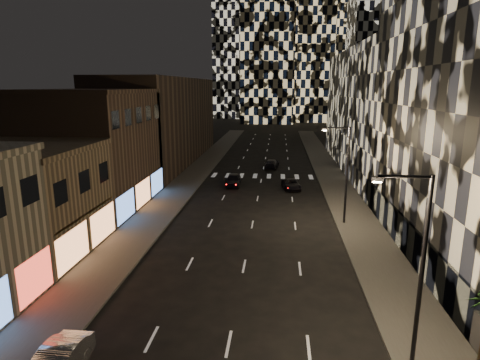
% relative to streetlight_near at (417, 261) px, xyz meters
% --- Properties ---
extents(sidewalk_left, '(4.00, 120.00, 0.15)m').
position_rel_streetlight_near_xyz_m(sidewalk_left, '(-18.35, 40.00, -5.28)').
color(sidewalk_left, '#47443F').
rests_on(sidewalk_left, ground).
extents(sidewalk_right, '(4.00, 120.00, 0.15)m').
position_rel_streetlight_near_xyz_m(sidewalk_right, '(1.65, 40.00, -5.28)').
color(sidewalk_right, '#47443F').
rests_on(sidewalk_right, ground).
extents(curb_left, '(0.20, 120.00, 0.15)m').
position_rel_streetlight_near_xyz_m(curb_left, '(-16.25, 40.00, -5.28)').
color(curb_left, '#4C4C47').
rests_on(curb_left, ground).
extents(curb_right, '(0.20, 120.00, 0.15)m').
position_rel_streetlight_near_xyz_m(curb_right, '(-0.45, 40.00, -5.28)').
color(curb_right, '#4C4C47').
rests_on(curb_right, ground).
extents(retail_tan, '(10.00, 10.00, 8.00)m').
position_rel_streetlight_near_xyz_m(retail_tan, '(-25.35, 11.00, -1.35)').
color(retail_tan, brown).
rests_on(retail_tan, ground).
extents(retail_brown, '(10.00, 15.00, 12.00)m').
position_rel_streetlight_near_xyz_m(retail_brown, '(-25.35, 23.50, 0.65)').
color(retail_brown, '#4C3A2B').
rests_on(retail_brown, ground).
extents(retail_filler_left, '(10.00, 40.00, 14.00)m').
position_rel_streetlight_near_xyz_m(retail_filler_left, '(-25.35, 50.00, 1.65)').
color(retail_filler_left, '#4C3A2B').
rests_on(retail_filler_left, ground).
extents(midrise_base, '(0.60, 25.00, 3.00)m').
position_rel_streetlight_near_xyz_m(midrise_base, '(3.95, 14.50, -3.85)').
color(midrise_base, '#383838').
rests_on(midrise_base, ground).
extents(midrise_filler_right, '(16.00, 40.00, 18.00)m').
position_rel_streetlight_near_xyz_m(midrise_filler_right, '(11.65, 47.00, 3.65)').
color(midrise_filler_right, '#232326').
rests_on(midrise_filler_right, ground).
extents(streetlight_near, '(2.55, 0.25, 9.00)m').
position_rel_streetlight_near_xyz_m(streetlight_near, '(0.00, 0.00, 0.00)').
color(streetlight_near, black).
rests_on(streetlight_near, sidewalk_right).
extents(streetlight_far, '(2.55, 0.25, 9.00)m').
position_rel_streetlight_near_xyz_m(streetlight_far, '(0.00, 20.00, 0.00)').
color(streetlight_far, black).
rests_on(streetlight_far, sidewalk_right).
extents(car_dark_midlane, '(1.98, 4.68, 1.58)m').
position_rel_streetlight_near_xyz_m(car_dark_midlane, '(-11.85, 33.85, -4.56)').
color(car_dark_midlane, black).
rests_on(car_dark_midlane, ground).
extents(car_dark_oncoming, '(2.43, 4.94, 1.38)m').
position_rel_streetlight_near_xyz_m(car_dark_oncoming, '(-7.09, 46.04, -4.66)').
color(car_dark_oncoming, black).
rests_on(car_dark_oncoming, ground).
extents(car_dark_rightlane, '(2.58, 4.63, 1.22)m').
position_rel_streetlight_near_xyz_m(car_dark_rightlane, '(-4.35, 32.77, -4.74)').
color(car_dark_rightlane, black).
rests_on(car_dark_rightlane, ground).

